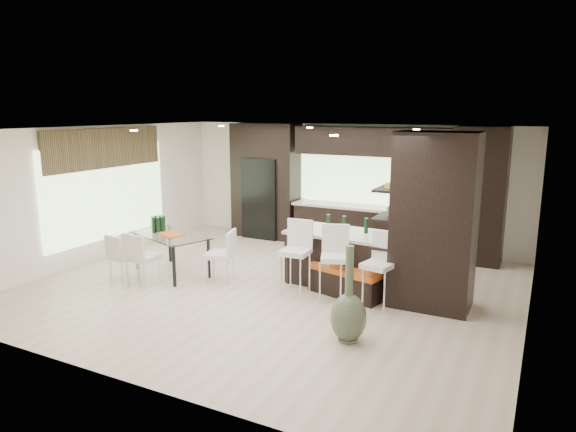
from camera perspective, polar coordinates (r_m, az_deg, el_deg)
The scene contains 22 objects.
ground at distance 8.96m, azimuth -1.76°, elevation -7.93°, with size 8.00×8.00×0.00m, color #BFA892.
back_wall at distance 11.74m, azimuth 6.47°, elevation 3.53°, with size 8.00×0.02×2.70m, color white.
left_wall at distance 11.07m, azimuth -20.29°, elevation 2.37°, with size 0.02×7.00×2.70m, color white.
right_wall at distance 7.57m, azimuth 25.79°, elevation -2.16°, with size 0.02×7.00×2.70m, color white.
ceiling at distance 8.44m, azimuth -1.88°, elevation 9.61°, with size 8.00×7.00×0.02m, color white.
window_left at distance 11.17m, azimuth -19.41°, elevation 2.52°, with size 0.04×3.20×1.90m, color #B2D199.
window_back at distance 11.48m, azimuth 9.23°, elevation 4.28°, with size 3.40×0.04×1.20m, color #B2D199.
stone_accent at distance 11.05m, azimuth -19.62°, elevation 7.12°, with size 0.08×3.00×0.80m, color brown.
ceiling_spots at distance 8.66m, azimuth -1.07°, elevation 9.54°, with size 4.00×3.00×0.02m, color white.
back_cabinetry at distance 11.26m, azimuth 8.25°, elevation 3.14°, with size 6.80×0.68×2.70m, color black.
refrigerator at distance 12.26m, azimuth -2.55°, elevation 2.06°, with size 0.90×0.68×1.90m, color black.
partition_column at distance 8.09m, azimuth 15.96°, elevation -0.58°, with size 1.20×0.80×2.70m, color black.
kitchen_island at distance 8.96m, azimuth 7.15°, elevation -4.83°, with size 2.27×0.97×0.94m, color black.
stool_left at distance 8.50m, azimuth 0.83°, elevation -5.48°, with size 0.44×0.44×1.00m, color silver.
stool_mid at distance 8.23m, azimuth 5.22°, elevation -6.14°, with size 0.44×0.44×0.99m, color silver.
stool_right at distance 8.03m, azimuth 9.88°, elevation -6.90°, with size 0.42×0.42×0.94m, color silver.
bench at distance 8.57m, azimuth 6.55°, elevation -7.19°, with size 1.27×0.49×0.49m, color black.
floor_vase at distance 6.82m, azimuth 6.78°, elevation -8.60°, with size 0.48×0.48×1.31m, color #435139, non-canonical shape.
dining_table at distance 9.84m, azimuth -12.79°, elevation -4.12°, with size 1.55×0.87×0.75m, color white.
chair_near at distance 9.28m, azimuth -15.78°, elevation -4.82°, with size 0.48×0.48×0.88m, color silver.
chair_far at distance 9.63m, azimuth -17.80°, elevation -4.60°, with size 0.43×0.43×0.79m, color silver.
chair_end at distance 9.18m, azimuth -7.55°, elevation -4.68°, with size 0.47×0.47×0.87m, color silver.
Camera 1 is at (4.08, -7.38, 3.02)m, focal length 32.00 mm.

